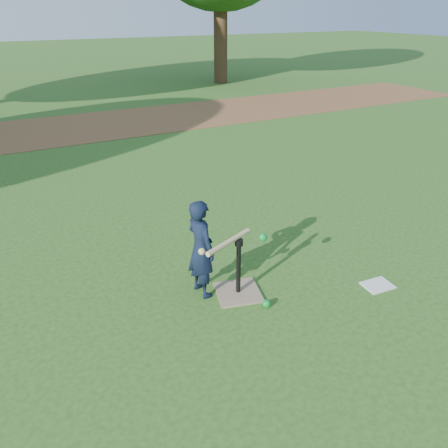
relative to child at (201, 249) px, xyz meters
name	(u,v)px	position (x,y,z in m)	size (l,w,h in m)	color
ground	(208,293)	(0.05, -0.04, -0.51)	(80.00, 80.00, 0.00)	#285116
dirt_strip	(67,129)	(0.05, 7.46, -0.50)	(24.00, 3.00, 0.01)	brown
child	(201,249)	(0.00, 0.00, 0.00)	(0.37, 0.24, 1.01)	black
wiffle_ball_ground	(266,304)	(0.44, -0.52, -0.47)	(0.08, 0.08, 0.08)	#0B822B
clipboard	(378,285)	(1.66, -0.76, -0.50)	(0.30, 0.23, 0.01)	silver
batting_tee	(238,284)	(0.31, -0.19, -0.39)	(0.53, 0.53, 0.61)	#8D7259
swing_action	(234,242)	(0.23, -0.23, 0.12)	(0.72, 0.27, 0.09)	tan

